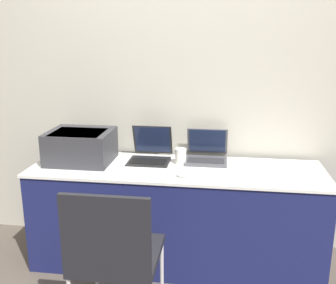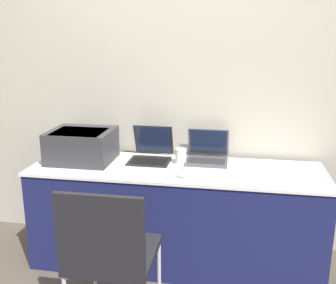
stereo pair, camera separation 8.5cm
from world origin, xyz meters
name	(u,v)px [view 1 (the left image)]	position (x,y,z in m)	size (l,w,h in m)	color
ground_plane	(171,284)	(0.00, 0.00, 0.00)	(14.00, 14.00, 0.00)	brown
wall_back	(183,84)	(0.00, 0.69, 1.30)	(8.00, 0.05, 2.60)	#B7B2A3
table	(176,215)	(0.00, 0.30, 0.37)	(2.10, 0.62, 0.75)	#191E51
printer	(81,145)	(-0.72, 0.34, 0.88)	(0.46, 0.40, 0.24)	#333338
laptop_left	(150,154)	(-0.21, 0.43, 0.80)	(0.30, 0.35, 0.25)	black
laptop_right	(206,154)	(0.21, 0.50, 0.80)	(0.31, 0.32, 0.23)	#4C4C51
external_keyboard	(138,172)	(-0.25, 0.14, 0.76)	(0.44, 0.16, 0.02)	silver
coffee_cup	(181,156)	(0.02, 0.39, 0.81)	(0.08, 0.08, 0.12)	white
mouse	(182,174)	(0.06, 0.12, 0.77)	(0.07, 0.06, 0.04)	silver
chair	(114,251)	(-0.24, -0.51, 0.54)	(0.46, 0.48, 0.92)	black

